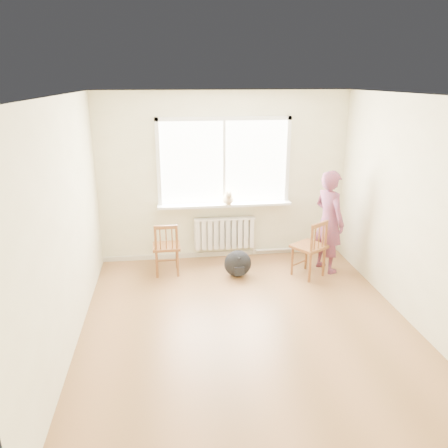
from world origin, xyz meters
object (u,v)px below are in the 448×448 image
object	(u,v)px
backpack	(238,263)
person	(329,222)
chair_right	(311,249)
cat	(228,199)
chair_left	(167,249)

from	to	relation	value
backpack	person	bearing A→B (deg)	2.63
chair_right	person	xyz separation A→B (m)	(0.32, 0.21, 0.34)
cat	backpack	distance (m)	1.06
cat	chair_right	bearing A→B (deg)	-31.61
person	cat	world-z (taller)	person
person	cat	size ratio (longest dim) A/B	4.16
backpack	cat	bearing A→B (deg)	95.13
chair_right	backpack	size ratio (longest dim) A/B	2.16
chair_left	cat	bearing A→B (deg)	-158.05
backpack	chair_left	bearing A→B (deg)	168.53
chair_left	chair_right	world-z (taller)	chair_right
chair_left	backpack	distance (m)	1.10
person	backpack	world-z (taller)	person
person	backpack	xyz separation A→B (m)	(-1.41, -0.06, -0.59)
person	cat	distance (m)	1.60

